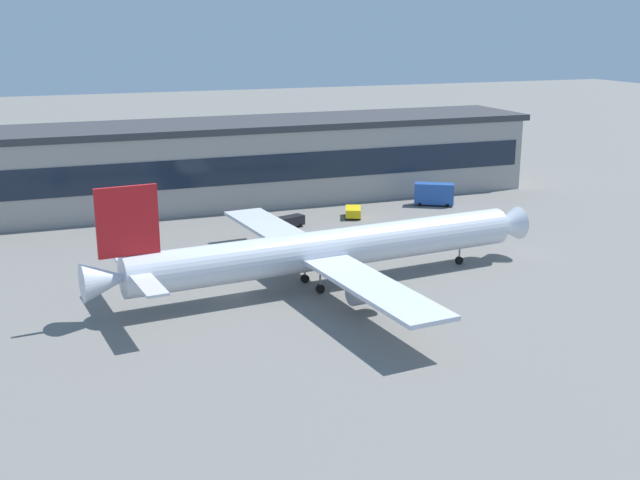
{
  "coord_description": "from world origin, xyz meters",
  "views": [
    {
      "loc": [
        -22.49,
        -89.43,
        32.97
      ],
      "look_at": [
        13.21,
        4.92,
        5.0
      ],
      "focal_mm": 44.33,
      "sensor_mm": 36.0,
      "label": 1
    }
  ],
  "objects_px": {
    "airliner": "(324,250)",
    "catering_truck": "(433,193)",
    "belt_loader": "(287,222)",
    "pushback_tractor": "(353,211)"
  },
  "relations": [
    {
      "from": "airliner",
      "to": "catering_truck",
      "type": "xyz_separation_m",
      "value": [
        35.53,
        36.11,
        -2.56
      ]
    },
    {
      "from": "airliner",
      "to": "belt_loader",
      "type": "bearing_deg",
      "value": 80.88
    },
    {
      "from": "belt_loader",
      "to": "airliner",
      "type": "bearing_deg",
      "value": -99.12
    },
    {
      "from": "airliner",
      "to": "belt_loader",
      "type": "distance_m",
      "value": 30.27
    },
    {
      "from": "pushback_tractor",
      "to": "catering_truck",
      "type": "xyz_separation_m",
      "value": [
        17.54,
        3.29,
        1.24
      ]
    },
    {
      "from": "airliner",
      "to": "pushback_tractor",
      "type": "xyz_separation_m",
      "value": [
        17.99,
        32.82,
        -3.8
      ]
    },
    {
      "from": "catering_truck",
      "to": "belt_loader",
      "type": "distance_m",
      "value": 31.46
    },
    {
      "from": "pushback_tractor",
      "to": "belt_loader",
      "type": "relative_size",
      "value": 0.81
    },
    {
      "from": "pushback_tractor",
      "to": "catering_truck",
      "type": "bearing_deg",
      "value": 10.64
    },
    {
      "from": "airliner",
      "to": "catering_truck",
      "type": "relative_size",
      "value": 8.21
    }
  ]
}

